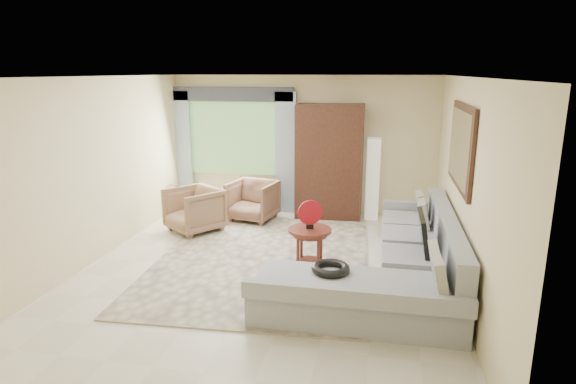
% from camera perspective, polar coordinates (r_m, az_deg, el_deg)
% --- Properties ---
extents(ground, '(6.00, 6.00, 0.00)m').
position_cam_1_polar(ground, '(6.69, -2.72, -9.38)').
color(ground, silver).
rests_on(ground, ground).
extents(area_rug, '(3.20, 4.15, 0.02)m').
position_cam_1_polar(area_rug, '(7.06, -2.97, -7.99)').
color(area_rug, beige).
rests_on(area_rug, ground).
extents(sectional_sofa, '(2.30, 3.46, 0.90)m').
position_cam_1_polar(sectional_sofa, '(6.25, 13.10, -8.68)').
color(sectional_sofa, '#A4A6AD').
rests_on(sectional_sofa, ground).
extents(tv_screen, '(0.14, 0.74, 0.48)m').
position_cam_1_polar(tv_screen, '(6.21, 15.77, -4.69)').
color(tv_screen, black).
rests_on(tv_screen, sectional_sofa).
extents(garden_hose, '(0.43, 0.43, 0.09)m').
position_cam_1_polar(garden_hose, '(5.42, 5.07, -9.00)').
color(garden_hose, black).
rests_on(garden_hose, sectional_sofa).
extents(coffee_table, '(0.59, 0.59, 0.59)m').
position_cam_1_polar(coffee_table, '(6.63, 2.58, -6.68)').
color(coffee_table, '#511C15').
rests_on(coffee_table, ground).
extents(red_disc, '(0.32, 0.15, 0.34)m').
position_cam_1_polar(red_disc, '(6.47, 2.63, -2.44)').
color(red_disc, '#A11018').
rests_on(red_disc, coffee_table).
extents(armchair_left, '(1.14, 1.14, 0.75)m').
position_cam_1_polar(armchair_left, '(8.33, -11.07, -2.09)').
color(armchair_left, '#8F694E').
rests_on(armchair_left, ground).
extents(armchair_right, '(0.92, 0.94, 0.73)m').
position_cam_1_polar(armchair_right, '(8.82, -4.20, -1.03)').
color(armchair_right, brown).
rests_on(armchair_right, ground).
extents(potted_plant, '(0.63, 0.59, 0.57)m').
position_cam_1_polar(potted_plant, '(9.64, -12.84, -0.53)').
color(potted_plant, '#999999').
rests_on(potted_plant, ground).
extents(armoire, '(1.20, 0.55, 2.10)m').
position_cam_1_polar(armoire, '(8.87, 4.91, 3.58)').
color(armoire, black).
rests_on(armoire, ground).
extents(floor_lamp, '(0.24, 0.24, 1.50)m').
position_cam_1_polar(floor_lamp, '(8.94, 10.02, 1.53)').
color(floor_lamp, silver).
rests_on(floor_lamp, ground).
extents(window, '(1.80, 0.04, 1.40)m').
position_cam_1_polar(window, '(9.45, -6.46, 6.34)').
color(window, '#669E59').
rests_on(window, wall_back).
extents(curtain_left, '(0.40, 0.08, 2.30)m').
position_cam_1_polar(curtain_left, '(9.77, -12.48, 4.87)').
color(curtain_left, '#9EB7CC').
rests_on(curtain_left, ground).
extents(curtain_right, '(0.40, 0.08, 2.30)m').
position_cam_1_polar(curtain_right, '(9.14, -0.28, 4.58)').
color(curtain_right, '#9EB7CC').
rests_on(curtain_right, ground).
extents(valance, '(2.40, 0.12, 0.26)m').
position_cam_1_polar(valance, '(9.31, -6.74, 11.48)').
color(valance, '#1E232D').
rests_on(valance, wall_back).
extents(wall_mirror, '(0.05, 1.70, 1.05)m').
position_cam_1_polar(wall_mirror, '(6.43, 19.79, 5.11)').
color(wall_mirror, black).
rests_on(wall_mirror, wall_right).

